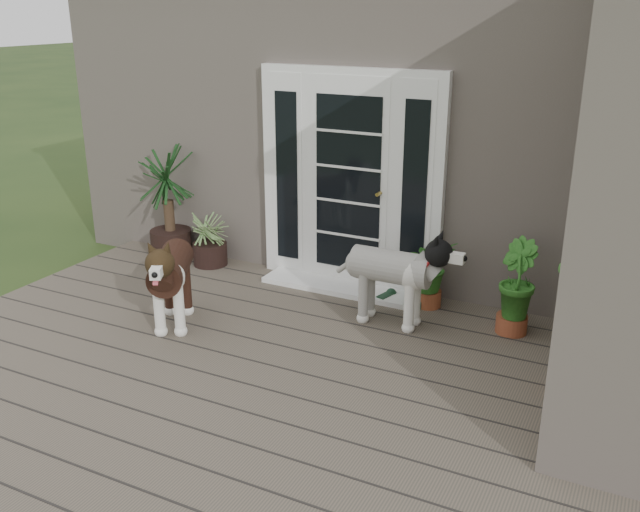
% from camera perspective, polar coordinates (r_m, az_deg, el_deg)
% --- Properties ---
extents(deck, '(6.20, 4.60, 0.12)m').
position_cam_1_polar(deck, '(5.37, -5.62, -11.03)').
color(deck, '#6B5B4C').
rests_on(deck, ground).
extents(house_main, '(7.40, 4.00, 3.10)m').
position_cam_1_polar(house_main, '(8.59, 9.50, 11.20)').
color(house_main, '#665E54').
rests_on(house_main, ground).
extents(door_unit, '(1.90, 0.14, 2.15)m').
position_cam_1_polar(door_unit, '(6.84, 2.46, 6.21)').
color(door_unit, white).
rests_on(door_unit, deck).
extents(door_step, '(1.60, 0.40, 0.05)m').
position_cam_1_polar(door_step, '(6.99, 1.66, -2.53)').
color(door_step, white).
rests_on(door_step, deck).
extents(brindle_dog, '(0.81, 1.03, 0.79)m').
position_cam_1_polar(brindle_dog, '(6.23, -12.02, -2.18)').
color(brindle_dog, '#3A1F15').
rests_on(brindle_dog, deck).
extents(white_dog, '(0.95, 0.41, 0.79)m').
position_cam_1_polar(white_dog, '(6.15, 5.80, -2.15)').
color(white_dog, silver).
rests_on(white_dog, deck).
extents(spider_plant, '(0.63, 0.63, 0.66)m').
position_cam_1_polar(spider_plant, '(7.64, -9.06, 1.65)').
color(spider_plant, '#96A565').
rests_on(spider_plant, deck).
extents(yucca, '(1.05, 1.05, 1.26)m').
position_cam_1_polar(yucca, '(7.87, -12.32, 4.24)').
color(yucca, black).
rests_on(yucca, deck).
extents(herb_a, '(0.65, 0.65, 0.58)m').
position_cam_1_polar(herb_a, '(6.59, 8.96, -1.72)').
color(herb_a, '#26651C').
rests_on(herb_a, deck).
extents(herb_b, '(0.57, 0.57, 0.62)m').
position_cam_1_polar(herb_b, '(6.21, 15.60, -3.44)').
color(herb_b, '#184B15').
rests_on(herb_b, deck).
extents(herb_c, '(0.51, 0.51, 0.57)m').
position_cam_1_polar(herb_c, '(6.35, 21.29, -3.84)').
color(herb_c, '#1D641C').
rests_on(herb_c, deck).
extents(sapling, '(0.55, 0.55, 1.74)m').
position_cam_1_polar(sapling, '(5.15, 21.58, -2.30)').
color(sapling, '#2C621C').
rests_on(sapling, deck).
extents(clog_left, '(0.30, 0.35, 0.10)m').
position_cam_1_polar(clog_left, '(6.70, 7.76, -3.53)').
color(clog_left, '#14331E').
rests_on(clog_left, deck).
extents(clog_right, '(0.18, 0.28, 0.08)m').
position_cam_1_polar(clog_right, '(6.76, 5.46, -3.29)').
color(clog_right, '#13301C').
rests_on(clog_right, deck).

